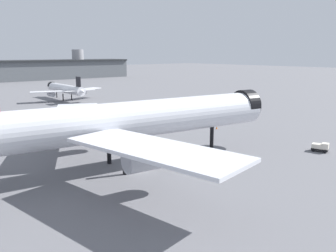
{
  "coord_description": "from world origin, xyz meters",
  "views": [
    {
      "loc": [
        -33.5,
        -46.47,
        19.8
      ],
      "look_at": [
        8.14,
        1.72,
        6.44
      ],
      "focal_mm": 37.46,
      "sensor_mm": 36.0,
      "label": 1
    }
  ],
  "objects": [
    {
      "name": "ground",
      "position": [
        0.0,
        0.0,
        0.0
      ],
      "size": [
        900.0,
        900.0,
        0.0
      ],
      "primitive_type": "plane",
      "color": "slate"
    },
    {
      "name": "airliner_near_gate",
      "position": [
        0.25,
        2.98,
        8.23
      ],
      "size": [
        64.55,
        58.24,
        18.69
      ],
      "rotation": [
        0.0,
        0.0,
        -0.16
      ],
      "color": "silver",
      "rests_on": "ground"
    },
    {
      "name": "airliner_far_taxiway",
      "position": [
        31.04,
        95.15,
        4.63
      ],
      "size": [
        31.71,
        34.68,
        10.51
      ],
      "rotation": [
        0.0,
        0.0,
        1.56
      ],
      "color": "white",
      "rests_on": "ground"
    },
    {
      "name": "terminal_building",
      "position": [
        45.78,
        218.83,
        7.39
      ],
      "size": [
        185.05,
        33.47,
        22.35
      ],
      "rotation": [
        0.0,
        0.0,
        -0.03
      ],
      "color": "slate",
      "rests_on": "ground"
    },
    {
      "name": "baggage_tug_wing",
      "position": [
        35.18,
        -14.65,
        0.97
      ],
      "size": [
        2.68,
        3.53,
        1.85
      ],
      "rotation": [
        0.0,
        0.0,
        5.02
      ],
      "color": "black",
      "rests_on": "ground"
    },
    {
      "name": "traffic_cone_wingtip",
      "position": [
        35.52,
        13.66,
        0.32
      ],
      "size": [
        0.51,
        0.51,
        0.63
      ],
      "primitive_type": "cone",
      "color": "#F2600C",
      "rests_on": "ground"
    }
  ]
}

